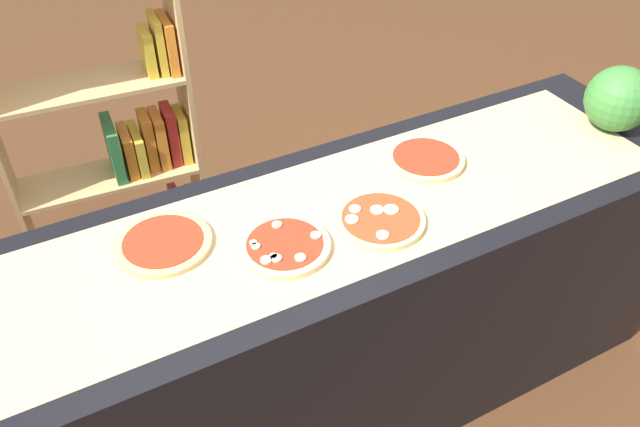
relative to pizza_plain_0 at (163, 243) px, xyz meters
name	(u,v)px	position (x,y,z in m)	size (l,w,h in m)	color
ground_plane	(320,400)	(0.43, -0.10, -0.91)	(12.00, 12.00, 0.00)	#4C2D19
counter	(320,322)	(0.43, -0.10, -0.46)	(2.55, 0.68, 0.90)	black
parchment_paper	(320,219)	(0.43, -0.10, -0.01)	(2.23, 0.54, 0.00)	tan
pizza_plain_0	(163,243)	(0.00, 0.00, 0.00)	(0.27, 0.27, 0.02)	#DBB26B
pizza_mushroom_1	(285,246)	(0.29, -0.17, 0.00)	(0.25, 0.25, 0.03)	#E5C17F
pizza_mozzarella_2	(380,220)	(0.58, -0.20, 0.00)	(0.26, 0.26, 0.02)	#E5C17F
pizza_plain_3	(426,159)	(0.87, -0.01, 0.00)	(0.25, 0.25, 0.02)	#E5C17F
watermelon	(619,99)	(1.56, -0.13, 0.10)	(0.22, 0.22, 0.22)	#387A33
bookshelf	(124,140)	(0.11, 1.06, -0.30)	(0.79, 0.31, 1.32)	tan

